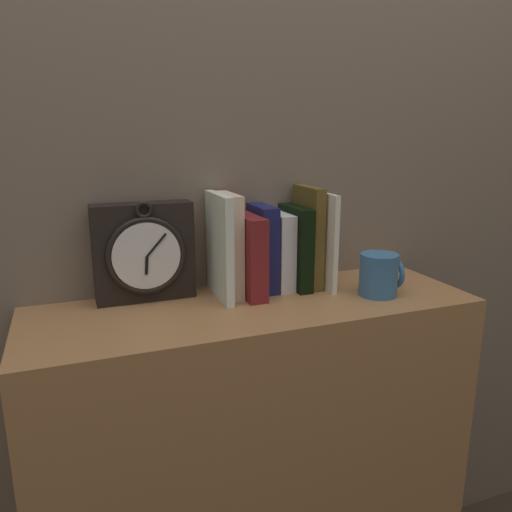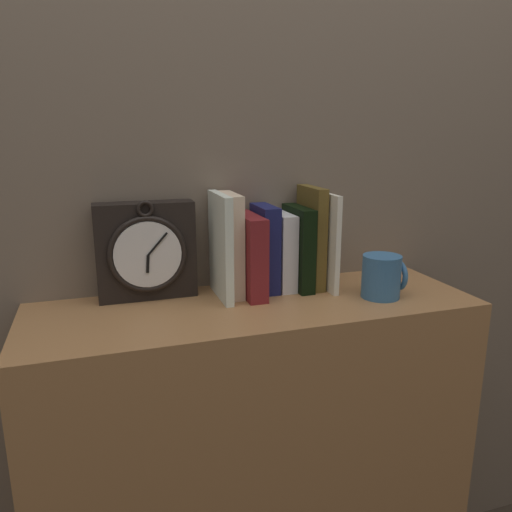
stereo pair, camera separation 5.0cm
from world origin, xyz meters
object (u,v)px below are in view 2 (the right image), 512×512
Objects in this scene: book_slot2_maroon at (249,255)px; book_slot3_navy at (265,248)px; book_slot7_white at (323,240)px; book_slot0_white at (221,246)px; book_slot6_brown at (311,237)px; mug at (382,276)px; book_slot5_black at (298,248)px; book_slot1_cream at (230,245)px; book_slot4_white at (282,251)px; clock at (146,251)px.

book_slot3_navy is (0.04, 0.02, 0.01)m from book_slot2_maroon.
book_slot7_white is (0.14, -0.02, 0.01)m from book_slot3_navy.
book_slot0_white is 0.22m from book_slot6_brown.
book_slot5_black is at bearing 140.63° from mug.
book_slot5_black is 0.86× the size of book_slot7_white.
book_slot5_black is 0.04m from book_slot6_brown.
book_slot1_cream reaches higher than mug.
book_slot0_white is at bearing -176.85° from book_slot5_black.
book_slot6_brown is at bearing 3.83° from book_slot0_white.
book_slot6_brown reaches higher than book_slot3_navy.
book_slot4_white is (0.09, 0.02, -0.00)m from book_slot2_maroon.
mug is at bearing -47.73° from book_slot6_brown.
book_slot2_maroon reaches higher than book_slot4_white.
book_slot1_cream is (0.18, -0.03, 0.01)m from clock.
book_slot2_maroon is at bearing -166.29° from book_slot4_white.
book_slot4_white reaches higher than mug.
book_slot6_brown is at bearing -3.82° from book_slot4_white.
book_slot3_navy is 0.27m from mug.
book_slot5_black reaches higher than book_slot4_white.
book_slot4_white is 0.23m from mug.
book_slot6_brown is (0.16, 0.02, 0.03)m from book_slot2_maroon.
book_slot0_white is 1.27× the size of book_slot2_maroon.
book_slot6_brown is at bearing -4.14° from clock.
book_slot3_navy is 0.04m from book_slot4_white.
book_slot6_brown is at bearing 0.19° from book_slot1_cream.
book_slot1_cream reaches higher than book_slot3_navy.
book_slot7_white reaches higher than mug.
book_slot2_maroon is at bearing -11.20° from clock.
book_slot0_white is 2.42× the size of mug.
book_slot0_white is 0.15m from book_slot4_white.
book_slot1_cream is at bearing 158.23° from book_slot2_maroon.
book_slot6_brown reaches higher than book_slot1_cream.
book_slot0_white is 1.03× the size of book_slot7_white.
book_slot7_white is at bearing -11.95° from book_slot4_white.
book_slot3_navy is at bearing 10.48° from book_slot0_white.
book_slot1_cream is 1.02× the size of book_slot7_white.
book_slot0_white reaches higher than mug.
clock is 0.38m from book_slot6_brown.
book_slot1_cream is 0.35m from mug.
book_slot1_cream is 0.20m from book_slot6_brown.
book_slot4_white is (0.13, 0.01, -0.03)m from book_slot1_cream.
book_slot4_white is 0.75× the size of book_slot6_brown.
book_slot4_white is at bearing 13.71° from book_slot2_maroon.
book_slot7_white is at bearing -3.82° from book_slot1_cream.
book_slot1_cream is (0.03, 0.01, -0.00)m from book_slot0_white.
book_slot0_white is 1.01× the size of book_slot1_cream.
book_slot0_white reaches higher than book_slot1_cream.
book_slot0_white is 0.98× the size of book_slot6_brown.
book_slot7_white is at bearing -0.13° from book_slot0_white.
book_slot2_maroon is 0.30m from mug.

